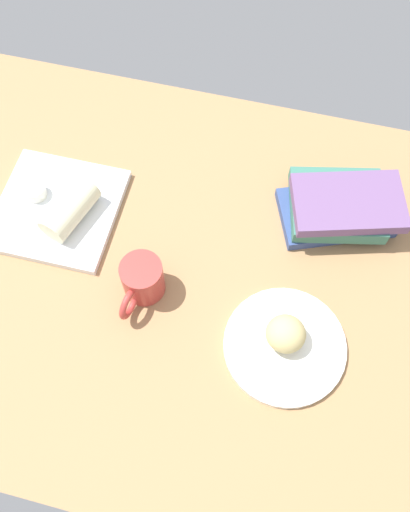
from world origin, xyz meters
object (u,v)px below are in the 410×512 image
breakfast_wrap (70,209)px  sauce_cup (34,191)px  coffee_mug (142,280)px  round_plate (285,346)px  square_plate (58,209)px  scone_pastry (286,334)px  book_stack (340,207)px

breakfast_wrap → sauce_cup: bearing=-2.2°
coffee_mug → round_plate: bearing=-9.7°
square_plate → sauce_cup: size_ratio=5.32×
scone_pastry → breakfast_wrap: bearing=161.9°
round_plate → coffee_mug: coffee_mug is taller
breakfast_wrap → book_stack: 52.87cm
breakfast_wrap → coffee_mug: 21.00cm
book_stack → coffee_mug: bearing=-143.4°
square_plate → breakfast_wrap: 5.73cm
sauce_cup → book_stack: 61.13cm
scone_pastry → breakfast_wrap: same height
scone_pastry → sauce_cup: bearing=161.7°
scone_pastry → sauce_cup: (-54.45, 17.98, -1.50)cm
book_stack → round_plate: bearing=-100.2°
scone_pastry → square_plate: bearing=161.8°
round_plate → coffee_mug: (-27.89, 4.74, 3.68)cm
scone_pastry → breakfast_wrap: 47.64cm
coffee_mug → square_plate: bearing=150.5°
round_plate → scone_pastry: (-0.49, 0.96, 3.81)cm
book_stack → coffee_mug: size_ratio=2.11×
book_stack → sauce_cup: bearing=-170.1°
book_stack → coffee_mug: (-33.16, -24.67, 0.43)cm
scone_pastry → sauce_cup: 57.36cm
book_stack → scone_pastry: bearing=-101.5°
sauce_cup → round_plate: bearing=-19.0°
breakfast_wrap → coffee_mug: bearing=165.6°
square_plate → breakfast_wrap: breakfast_wrap is taller
round_plate → square_plate: size_ratio=0.92×
scone_pastry → book_stack: 29.04cm
sauce_cup → breakfast_wrap: 9.83cm
scone_pastry → book_stack: bearing=78.5°
round_plate → sauce_cup: (-54.94, 18.93, 2.31)cm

